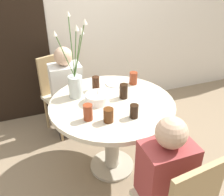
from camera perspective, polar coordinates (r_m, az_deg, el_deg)
name	(u,v)px	position (r m, az deg, el deg)	size (l,w,h in m)	color
ground_plane	(112,166)	(2.67, 0.00, -15.28)	(16.00, 16.00, 0.00)	#89755B
wall_back	(74,12)	(3.18, -8.59, 18.79)	(8.00, 0.05, 2.60)	silver
doorway_panel	(8,43)	(3.15, -22.69, 11.56)	(0.90, 0.01, 2.05)	black
dining_table	(112,117)	(2.28, 0.00, -4.29)	(1.11, 1.11, 0.77)	beige
chair_left_flank	(60,89)	(3.01, -11.81, 1.93)	(0.51, 0.51, 0.92)	beige
birthday_cake	(97,98)	(2.18, -3.37, -0.02)	(0.21, 0.21, 0.12)	white
flower_vase	(75,78)	(2.22, -8.35, 4.51)	(0.27, 0.22, 0.74)	silver
side_plate	(115,83)	(2.50, 0.58, 3.35)	(0.18, 0.18, 0.01)	white
drink_glass_0	(134,111)	(1.97, 5.06, -3.03)	(0.07, 0.07, 0.11)	black
drink_glass_1	(108,115)	(1.92, -0.81, -3.94)	(0.08, 0.08, 0.11)	#51280F
drink_glass_2	(124,91)	(2.23, 2.67, 1.58)	(0.07, 0.07, 0.13)	black
drink_glass_3	(133,78)	(2.49, 4.90, 4.55)	(0.08, 0.08, 0.12)	maroon
drink_glass_4	(88,112)	(1.94, -5.52, -3.27)	(0.07, 0.07, 0.13)	maroon
drink_glass_5	(96,83)	(2.37, -3.72, 3.34)	(0.07, 0.07, 0.14)	#33190C
person_woman	(67,95)	(2.89, -10.18, 0.59)	(0.34, 0.24, 1.08)	#383333
person_boy	(163,187)	(1.86, 11.66, -19.28)	(0.34, 0.24, 1.08)	#383333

